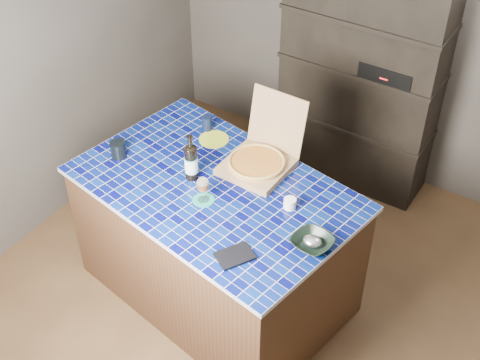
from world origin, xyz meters
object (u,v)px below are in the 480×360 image
Objects in this scene: mead_bottle at (191,162)px; bowl at (312,243)px; wine_glass at (203,185)px; dvd_case at (235,256)px; kitchen_island at (216,241)px; pizza_box at (259,160)px.

mead_bottle is 0.92m from bowl.
dvd_case is at bearing -35.38° from wine_glass.
bowl is at bearing -8.13° from mead_bottle.
kitchen_island is 11.08× the size of wine_glass.
kitchen_island is at bearing -111.59° from pizza_box.
wine_glass is at bearing -179.38° from bowl.
pizza_box is (0.13, 0.30, 0.53)m from kitchen_island.
pizza_box is 2.85× the size of wine_glass.
dvd_case is at bearing -35.89° from mead_bottle.
wine_glass is 0.86× the size of dvd_case.
dvd_case is (0.41, -0.29, -0.11)m from wine_glass.
kitchen_island is 5.90× the size of mead_bottle.
bowl is (0.32, 0.30, 0.02)m from dvd_case.
dvd_case is at bearing -35.09° from kitchen_island.
wine_glass reaches higher than dvd_case.
dvd_case is (0.59, -0.43, -0.12)m from mead_bottle.
pizza_box is 1.52× the size of mead_bottle.
mead_bottle is at bearing 143.01° from wine_glass.
wine_glass is (0.01, -0.14, 0.59)m from kitchen_island.
mead_bottle reaches higher than bowl.
mead_bottle is (-0.17, -0.00, 0.60)m from kitchen_island.
kitchen_island is 0.62m from mead_bottle.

